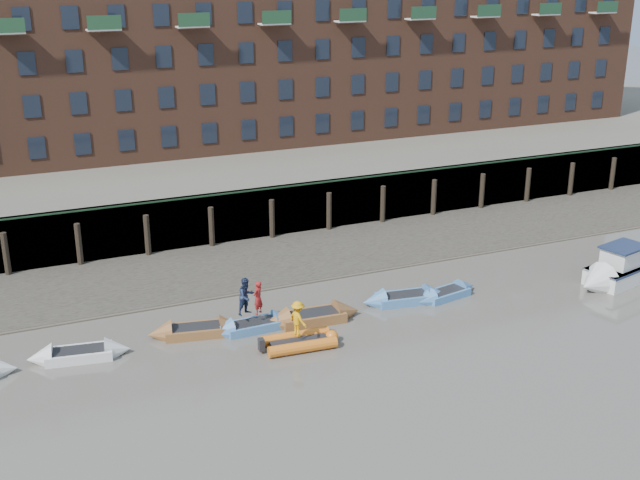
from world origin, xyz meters
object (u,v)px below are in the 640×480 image
rowboat_4 (312,317)px  person_rib_crew (298,319)px  person_rower_a (258,298)px  person_rower_b (246,296)px  rowboat_2 (196,331)px  rowboat_6 (446,294)px  rowboat_3 (253,326)px  rib_tender (302,341)px  rowboat_1 (79,354)px  rowboat_5 (405,298)px  motor_launch (615,272)px

rowboat_4 → person_rib_crew: person_rib_crew is taller
person_rower_a → person_rower_b: (-0.52, 0.18, 0.09)m
rowboat_2 → rowboat_6: rowboat_2 is taller
rowboat_2 → rowboat_6: bearing=6.8°
rowboat_3 → rib_tender: size_ratio=1.19×
rowboat_3 → rowboat_6: (10.70, -0.38, -0.01)m
rowboat_1 → rowboat_4: (11.17, -0.65, 0.02)m
rowboat_2 → person_rower_a: person_rower_a is taller
rowboat_6 → rowboat_5: bearing=161.0°
rib_tender → person_rib_crew: size_ratio=2.13×
rowboat_4 → rib_tender: size_ratio=1.40×
rowboat_6 → rowboat_1: bearing=166.7°
rowboat_5 → motor_launch: size_ratio=0.71×
rowboat_2 → rowboat_5: size_ratio=0.99×
person_rower_b → person_rower_a: bearing=-39.8°
rowboat_1 → person_rower_a: 8.59m
rowboat_2 → rib_tender: (4.21, -3.15, 0.03)m
rowboat_3 → person_rower_a: 1.48m
rowboat_6 → rowboat_4: bearing=168.3°
rowboat_2 → rowboat_4: bearing=2.1°
rib_tender → person_rower_b: size_ratio=1.94×
person_rib_crew → person_rower_b: bearing=14.8°
rowboat_3 → person_rib_crew: person_rib_crew is taller
rowboat_4 → rowboat_6: bearing=3.1°
rowboat_2 → rowboat_4: size_ratio=0.93×
rowboat_2 → rowboat_5: rowboat_5 is taller
person_rower_a → rowboat_1: bearing=-39.7°
rowboat_4 → person_rower_b: person_rower_b is taller
rowboat_6 → person_rower_a: 10.54m
rowboat_4 → rowboat_1: bearing=-179.6°
rowboat_1 → person_rib_crew: 10.02m
person_rower_a → person_rib_crew: person_rower_a is taller
rowboat_1 → rowboat_2: (5.48, 0.23, 0.00)m
rowboat_5 → person_rib_crew: size_ratio=2.81×
rowboat_5 → person_rower_a: bearing=-172.1°
rowboat_2 → rowboat_4: 5.75m
rowboat_6 → person_rower_a: (-10.43, 0.36, 1.47)m
rowboat_1 → rowboat_3: 8.19m
rowboat_5 → person_rower_a: person_rower_a is taller
rowboat_2 → rowboat_4: (5.68, -0.88, 0.02)m
rowboat_2 → rowboat_3: bearing=-1.1°
rowboat_4 → rowboat_6: 7.72m
rowboat_1 → person_rower_b: person_rower_b is taller
rowboat_3 → person_rower_b: person_rower_b is taller
person_rib_crew → person_rower_a: bearing=7.2°
rowboat_3 → person_rower_b: 1.58m
rowboat_3 → motor_launch: 20.46m
rowboat_4 → rowboat_5: size_ratio=1.06×
rowboat_6 → person_rower_a: person_rower_a is taller
rowboat_4 → person_rower_a: size_ratio=3.03×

